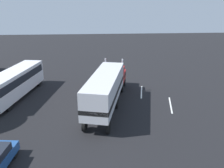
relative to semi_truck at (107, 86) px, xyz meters
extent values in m
plane|color=black|center=(5.63, -1.32, -2.52)|extent=(120.00, 120.00, 0.00)
cube|color=silver|center=(4.08, -4.82, -2.52)|extent=(4.33, 1.12, 0.01)
cube|color=silver|center=(-0.16, -7.36, -2.52)|extent=(4.30, 1.25, 0.01)
cube|color=#B21919|center=(6.63, -1.69, -0.82)|extent=(2.36, 2.87, 1.20)
cube|color=#B21919|center=(5.07, -1.29, -0.32)|extent=(1.97, 2.77, 2.20)
cube|color=silver|center=(7.54, -1.92, -0.82)|extent=(0.59, 2.06, 1.08)
cube|color=black|center=(6.63, -1.69, -0.76)|extent=(2.37, 2.90, 0.36)
cylinder|color=silver|center=(4.81, -0.09, 0.28)|extent=(0.18, 0.18, 3.40)
cylinder|color=silver|center=(4.27, -2.22, 0.28)|extent=(0.18, 0.18, 3.40)
cube|color=silver|center=(-1.08, 0.27, 0.23)|extent=(10.82, 5.10, 2.80)
cube|color=black|center=(-1.08, 0.27, -0.19)|extent=(10.83, 5.14, 0.44)
cylinder|color=silver|center=(5.80, -0.14, -1.57)|extent=(1.42, 0.94, 0.64)
cylinder|color=black|center=(7.19, -0.69, -1.97)|extent=(1.14, 0.56, 1.10)
cylinder|color=black|center=(6.65, -2.83, -1.97)|extent=(1.14, 0.56, 1.10)
cylinder|color=black|center=(4.96, -0.13, -1.97)|extent=(1.14, 0.56, 1.10)
cylinder|color=black|center=(4.42, -2.26, -1.97)|extent=(1.14, 0.56, 1.10)
cylinder|color=black|center=(0.16, 1.09, -1.97)|extent=(1.14, 0.56, 1.10)
cylinder|color=black|center=(-0.38, -1.04, -1.97)|extent=(1.14, 0.56, 1.10)
cylinder|color=black|center=(-4.93, 2.38, -1.97)|extent=(1.14, 0.56, 1.10)
cylinder|color=black|center=(-5.47, 0.25, -1.97)|extent=(1.14, 0.56, 1.10)
cylinder|color=#2D3347|center=(2.94, 2.47, -2.11)|extent=(0.18, 0.18, 0.82)
cylinder|color=#2D3347|center=(2.80, 2.52, -2.11)|extent=(0.18, 0.18, 0.82)
cylinder|color=#A5728C|center=(2.87, 2.49, -1.41)|extent=(0.34, 0.34, 0.58)
sphere|color=tan|center=(2.87, 2.49, -1.01)|extent=(0.23, 0.23, 0.23)
cube|color=black|center=(2.93, 2.68, -1.39)|extent=(0.30, 0.24, 0.36)
cube|color=silver|center=(3.75, 11.17, -0.57)|extent=(11.28, 4.61, 2.90)
cube|color=black|center=(3.75, 11.17, 0.01)|extent=(10.64, 4.53, 0.90)
cylinder|color=black|center=(7.99, 11.48, -2.02)|extent=(1.04, 0.47, 1.00)
cylinder|color=black|center=(7.56, 9.27, -2.02)|extent=(1.04, 0.47, 1.00)
cylinder|color=black|center=(-0.09, 10.77, -2.02)|extent=(1.04, 0.47, 1.00)
cylinder|color=black|center=(-8.25, 7.56, -2.20)|extent=(0.66, 0.29, 0.64)
camera|label=1|loc=(-22.72, 1.32, 8.49)|focal=35.32mm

